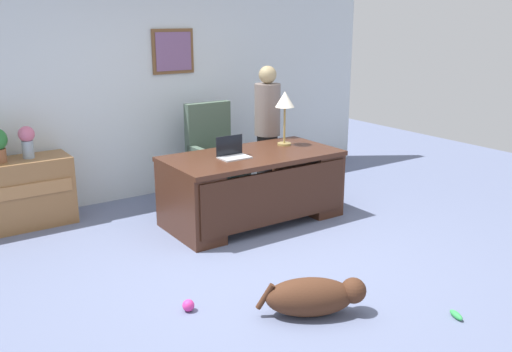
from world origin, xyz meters
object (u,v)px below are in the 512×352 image
object	(u,v)px
vase_with_flowers	(27,140)
dog_toy_ball	(188,305)
person_standing	(267,130)
laptop	(232,152)
desk	(254,185)
armchair	(215,157)
desk_lamp	(285,103)
credenza	(7,196)
dog_lying	(314,296)
dog_toy_bone	(456,315)

from	to	relation	value
vase_with_flowers	dog_toy_ball	xyz separation A→B (m)	(0.51, -2.66, -0.90)
person_standing	laptop	world-z (taller)	person_standing
desk	person_standing	size ratio (longest dim) A/B	1.17
armchair	desk_lamp	distance (m)	1.20
credenza	dog_lying	size ratio (longest dim) A/B	1.75
laptop	vase_with_flowers	size ratio (longest dim) A/B	0.92
desk	dog_toy_bone	size ratio (longest dim) A/B	13.16
desk	dog_lying	size ratio (longest dim) A/B	2.50
desk_lamp	dog_lying	bearing A→B (deg)	-121.52
desk	credenza	world-z (taller)	desk
desk	laptop	distance (m)	0.48
person_standing	laptop	size ratio (longest dim) A/B	5.12
credenza	laptop	bearing A→B (deg)	-31.68
dog_lying	dog_toy_ball	world-z (taller)	dog_lying
desk	dog_lying	distance (m)	2.12
dog_toy_bone	desk_lamp	bearing A→B (deg)	80.84
laptop	vase_with_flowers	xyz separation A→B (m)	(-1.78, 1.27, 0.13)
dog_lying	person_standing	bearing A→B (deg)	61.62
person_standing	dog_toy_bone	size ratio (longest dim) A/B	11.23
laptop	dog_toy_bone	xyz separation A→B (m)	(0.36, -2.63, -0.80)
laptop	armchair	bearing A→B (deg)	70.54
credenza	desk_lamp	distance (m)	3.19
desk	person_standing	bearing A→B (deg)	46.03
vase_with_flowers	desk	bearing A→B (deg)	-32.18
desk	dog_toy_bone	distance (m)	2.64
desk	dog_lying	xyz separation A→B (m)	(-0.76, -1.96, -0.27)
armchair	dog_lying	distance (m)	3.10
laptop	vase_with_flowers	distance (m)	2.19
dog_lying	laptop	bearing A→B (deg)	75.82
armchair	desk	bearing A→B (deg)	-94.92
dog_toy_bone	vase_with_flowers	bearing A→B (deg)	118.84
armchair	person_standing	distance (m)	0.74
person_standing	desk_lamp	distance (m)	0.67
desk	desk_lamp	xyz separation A→B (m)	(0.55, 0.19, 0.84)
person_standing	dog_lying	distance (m)	3.10
desk	vase_with_flowers	distance (m)	2.47
laptop	dog_toy_ball	size ratio (longest dim) A/B	3.37
dog_lying	vase_with_flowers	size ratio (longest dim) A/B	2.22
armchair	dog_toy_bone	distance (m)	3.65
vase_with_flowers	dog_toy_bone	size ratio (longest dim) A/B	2.37
desk	desk_lamp	distance (m)	1.02
laptop	vase_with_flowers	bearing A→B (deg)	144.60
person_standing	dog_toy_ball	world-z (taller)	person_standing
credenza	vase_with_flowers	bearing A→B (deg)	0.30
person_standing	dog_toy_ball	size ratio (longest dim) A/B	17.24
dog_toy_ball	credenza	bearing A→B (deg)	106.27
person_standing	dog_lying	world-z (taller)	person_standing
armchair	dog_toy_bone	bearing A→B (deg)	-89.75
vase_with_flowers	dog_toy_bone	xyz separation A→B (m)	(2.15, -3.90, -0.93)
armchair	desk_lamp	bearing A→B (deg)	-60.37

